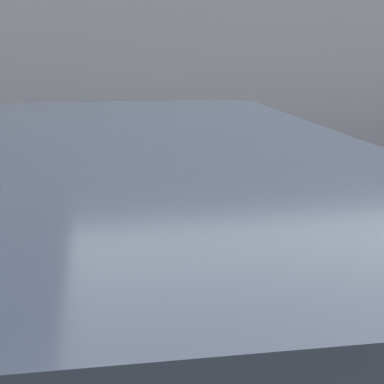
{
  "coord_description": "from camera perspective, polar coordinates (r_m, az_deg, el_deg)",
  "views": [
    {
      "loc": [
        -1.1,
        -1.76,
        1.88
      ],
      "look_at": [
        -0.54,
        1.28,
        1.05
      ],
      "focal_mm": 50.0,
      "sensor_mm": 36.0,
      "label": 1
    }
  ],
  "objects": [
    {
      "name": "sidewalk",
      "position": [
        4.49,
        4.64,
        -8.78
      ],
      "size": [
        24.0,
        2.8,
        0.14
      ],
      "color": "#ADAAA3",
      "rests_on": "ground_plane"
    },
    {
      "name": "parking_meter",
      "position": [
        3.19,
        0.0,
        1.0
      ],
      "size": [
        0.21,
        0.15,
        1.41
      ],
      "color": "#2D2D30",
      "rests_on": "sidewalk"
    }
  ]
}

